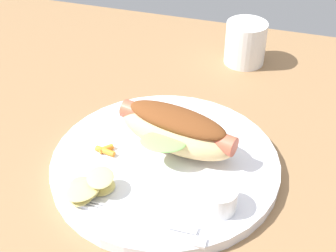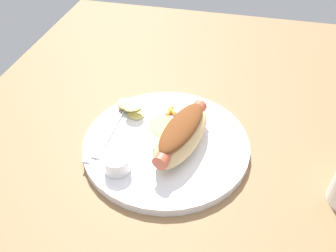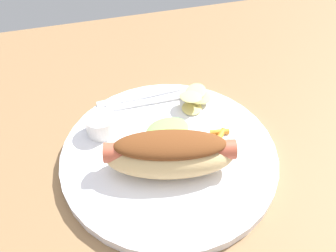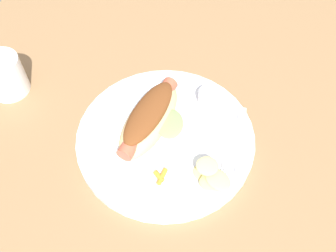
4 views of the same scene
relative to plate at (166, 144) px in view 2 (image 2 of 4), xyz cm
name	(u,v)px [view 2 (image 2 of 4)]	position (x,y,z in cm)	size (l,w,h in cm)	color
ground_plane	(175,149)	(0.89, -1.45, -1.70)	(120.00, 90.00, 1.80)	olive
plate	(166,144)	(0.00, 0.00, 0.00)	(30.47, 30.47, 1.60)	white
hot_dog	(181,134)	(-0.70, -2.86, 3.90)	(17.95, 11.56, 5.81)	#DBB77A
sauce_ramekin	(117,163)	(-8.54, 6.38, 2.27)	(4.46, 4.46, 2.95)	white
fork	(110,132)	(-0.17, 10.83, 1.00)	(14.72, 1.42, 0.40)	silver
knife	(98,135)	(-1.41, 12.65, 0.98)	(14.23, 1.40, 0.36)	silver
chips_pile	(131,107)	(6.80, 8.93, 1.95)	(6.89, 7.40, 2.81)	#D7C776
carrot_garnish	(171,111)	(8.11, 1.04, 1.21)	(2.93, 2.17, 0.82)	orange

